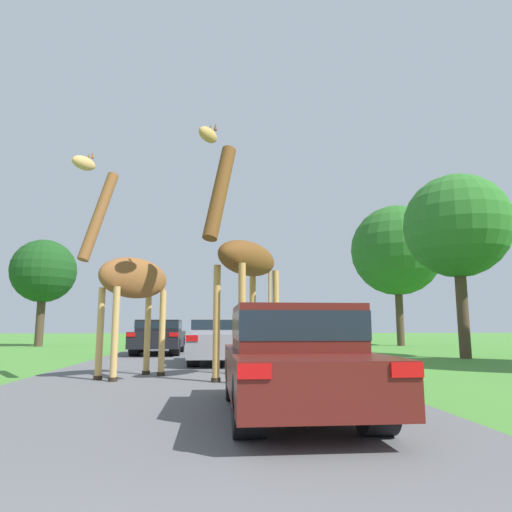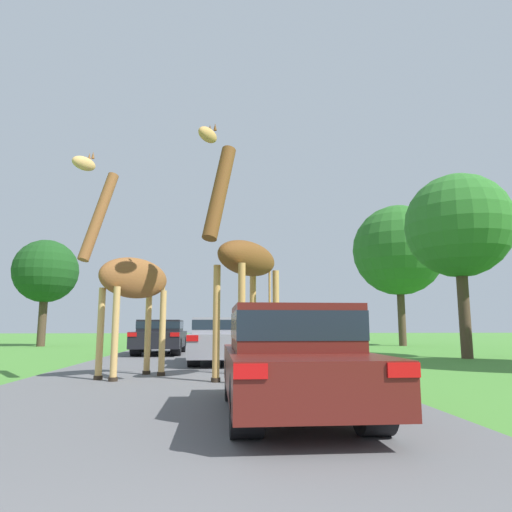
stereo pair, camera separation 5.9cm
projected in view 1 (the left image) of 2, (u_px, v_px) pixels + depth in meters
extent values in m
cube|color=#5B5B5E|center=(205.00, 344.00, 29.95)|extent=(7.36, 120.00, 0.00)
cylinder|color=tan|center=(242.00, 322.00, 9.41)|extent=(0.15, 0.15, 2.48)
cylinder|color=#2D2319|center=(242.00, 382.00, 9.22)|extent=(0.20, 0.20, 0.09)
cylinder|color=tan|center=(217.00, 322.00, 9.72)|extent=(0.15, 0.15, 2.48)
cylinder|color=#2D2319|center=(216.00, 380.00, 9.54)|extent=(0.20, 0.20, 0.09)
cylinder|color=tan|center=(276.00, 323.00, 10.73)|extent=(0.15, 0.15, 2.48)
cylinder|color=#2D2319|center=(276.00, 375.00, 10.54)|extent=(0.20, 0.20, 0.09)
cylinder|color=tan|center=(253.00, 323.00, 11.04)|extent=(0.15, 0.15, 2.48)
cylinder|color=#2D2319|center=(253.00, 373.00, 10.85)|extent=(0.20, 0.20, 0.09)
ellipsoid|color=brown|center=(248.00, 259.00, 10.44)|extent=(1.87, 2.22, 0.79)
cylinder|color=brown|center=(220.00, 192.00, 9.64)|extent=(0.82, 0.98, 2.21)
ellipsoid|color=tan|center=(208.00, 135.00, 9.41)|extent=(0.52, 0.60, 0.30)
cylinder|color=tan|center=(269.00, 291.00, 11.23)|extent=(0.05, 0.05, 1.36)
cone|color=brown|center=(215.00, 127.00, 9.56)|extent=(0.07, 0.07, 0.16)
cone|color=brown|center=(210.00, 128.00, 9.63)|extent=(0.07, 0.07, 0.16)
cylinder|color=tan|center=(115.00, 333.00, 9.80)|extent=(0.15, 0.15, 2.02)
cylinder|color=#2D2319|center=(113.00, 379.00, 9.66)|extent=(0.19, 0.19, 0.09)
cylinder|color=tan|center=(100.00, 333.00, 10.09)|extent=(0.15, 0.15, 2.02)
cylinder|color=#2D2319|center=(98.00, 378.00, 9.94)|extent=(0.19, 0.19, 0.09)
cylinder|color=tan|center=(162.00, 333.00, 10.92)|extent=(0.15, 0.15, 2.02)
cylinder|color=#2D2319|center=(161.00, 374.00, 10.77)|extent=(0.19, 0.19, 0.09)
cylinder|color=tan|center=(147.00, 332.00, 11.21)|extent=(0.15, 0.15, 2.02)
cylinder|color=#2D2319|center=(146.00, 373.00, 11.06)|extent=(0.19, 0.19, 0.09)
ellipsoid|color=brown|center=(135.00, 278.00, 10.70)|extent=(1.73, 1.89, 0.96)
cylinder|color=brown|center=(99.00, 216.00, 10.03)|extent=(0.76, 0.84, 2.13)
ellipsoid|color=tan|center=(84.00, 163.00, 9.83)|extent=(0.54, 0.58, 0.30)
cylinder|color=tan|center=(163.00, 303.00, 11.38)|extent=(0.05, 0.05, 1.11)
cone|color=brown|center=(93.00, 155.00, 9.96)|extent=(0.07, 0.07, 0.16)
cone|color=brown|center=(89.00, 156.00, 10.04)|extent=(0.07, 0.07, 0.16)
cube|color=#561914|center=(293.00, 371.00, 6.11)|extent=(1.72, 4.11, 0.56)
cube|color=#561914|center=(292.00, 328.00, 6.20)|extent=(1.54, 1.85, 0.59)
cube|color=#19232D|center=(292.00, 326.00, 6.21)|extent=(1.56, 1.87, 0.35)
cube|color=red|center=(255.00, 371.00, 4.05)|extent=(0.31, 0.03, 0.13)
cube|color=red|center=(407.00, 370.00, 4.18)|extent=(0.31, 0.03, 0.13)
cylinder|color=black|center=(237.00, 379.00, 7.23)|extent=(0.34, 0.66, 0.66)
cylinder|color=black|center=(322.00, 378.00, 7.35)|extent=(0.34, 0.66, 0.66)
cylinder|color=black|center=(249.00, 405.00, 4.80)|extent=(0.34, 0.66, 0.66)
cylinder|color=black|center=(375.00, 403.00, 4.93)|extent=(0.34, 0.66, 0.66)
cube|color=gray|center=(218.00, 344.00, 14.49)|extent=(1.80, 4.17, 0.69)
cube|color=gray|center=(218.00, 326.00, 14.58)|extent=(1.62, 1.88, 0.49)
cube|color=#19232D|center=(218.00, 325.00, 14.59)|extent=(1.64, 1.89, 0.29)
cube|color=red|center=(192.00, 338.00, 12.40)|extent=(0.32, 0.03, 0.17)
cube|color=red|center=(246.00, 338.00, 12.54)|extent=(0.32, 0.03, 0.17)
cylinder|color=black|center=(196.00, 352.00, 15.61)|extent=(0.36, 0.58, 0.58)
cylinder|color=black|center=(239.00, 352.00, 15.74)|extent=(0.36, 0.58, 0.58)
cylinder|color=black|center=(193.00, 357.00, 13.15)|extent=(0.36, 0.58, 0.58)
cylinder|color=black|center=(243.00, 356.00, 13.28)|extent=(0.36, 0.58, 0.58)
cube|color=black|center=(159.00, 339.00, 19.42)|extent=(1.95, 4.55, 0.65)
cube|color=black|center=(160.00, 326.00, 19.50)|extent=(1.75, 2.05, 0.48)
cube|color=#19232D|center=(160.00, 325.00, 19.51)|extent=(1.77, 2.07, 0.29)
cube|color=red|center=(131.00, 335.00, 17.13)|extent=(0.35, 0.03, 0.15)
cube|color=red|center=(174.00, 335.00, 17.27)|extent=(0.35, 0.03, 0.15)
cylinder|color=black|center=(145.00, 344.00, 20.65)|extent=(0.39, 0.70, 0.70)
cylinder|color=black|center=(180.00, 344.00, 20.79)|extent=(0.39, 0.70, 0.70)
cylinder|color=black|center=(135.00, 347.00, 17.96)|extent=(0.39, 0.70, 0.70)
cylinder|color=black|center=(175.00, 347.00, 18.10)|extent=(0.39, 0.70, 0.70)
cube|color=silver|center=(231.00, 337.00, 23.19)|extent=(1.92, 3.91, 0.63)
cube|color=silver|center=(231.00, 326.00, 23.28)|extent=(1.73, 1.76, 0.47)
cube|color=#19232D|center=(231.00, 326.00, 23.28)|extent=(1.74, 1.78, 0.28)
cube|color=red|center=(216.00, 334.00, 21.22)|extent=(0.35, 0.03, 0.15)
cube|color=red|center=(249.00, 333.00, 21.37)|extent=(0.35, 0.03, 0.15)
cylinder|color=black|center=(216.00, 342.00, 24.24)|extent=(0.38, 0.67, 0.67)
cylinder|color=black|center=(244.00, 342.00, 24.38)|extent=(0.38, 0.67, 0.67)
cylinder|color=black|center=(216.00, 344.00, 21.93)|extent=(0.38, 0.67, 0.67)
cylinder|color=black|center=(248.00, 343.00, 22.07)|extent=(0.38, 0.67, 0.67)
cylinder|color=#4C3828|center=(399.00, 304.00, 27.80)|extent=(0.45, 0.45, 5.00)
sphere|color=#286623|center=(397.00, 250.00, 28.31)|extent=(5.58, 5.58, 5.58)
cylinder|color=#4C3828|center=(462.00, 299.00, 16.93)|extent=(0.41, 0.41, 4.36)
sphere|color=#2D7028|center=(457.00, 226.00, 17.35)|extent=(3.95, 3.95, 3.95)
cylinder|color=#4C3828|center=(41.00, 313.00, 26.82)|extent=(0.47, 0.47, 3.87)
sphere|color=#194719|center=(44.00, 271.00, 27.20)|extent=(3.75, 3.75, 3.75)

